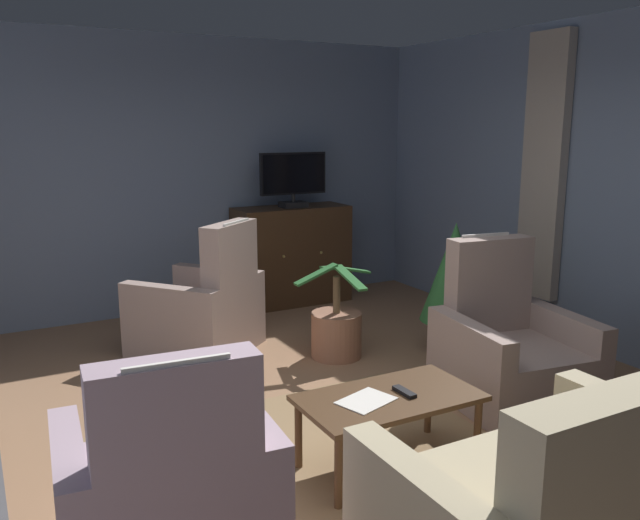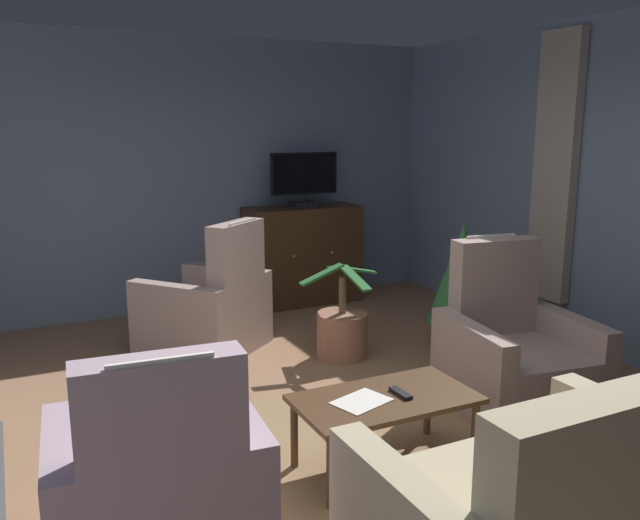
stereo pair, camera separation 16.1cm
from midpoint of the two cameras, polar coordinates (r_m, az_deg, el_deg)
The scene contains 15 objects.
ground_plane at distance 4.25m, azimuth 2.30°, elevation -15.65°, with size 6.11×7.19×0.04m, color #936B4C.
wall_back at distance 6.91m, azimuth -11.08°, elevation 7.25°, with size 6.11×0.10×2.82m, color slate.
curtain_panel_far at distance 6.20m, azimuth 20.65°, elevation 7.50°, with size 0.10×0.44×2.37m, color #B2A393.
rug_central at distance 3.98m, azimuth -0.46°, elevation -17.26°, with size 2.36×1.82×0.01m, color #8E704C.
tv_cabinet at distance 7.12m, azimuth -0.89°, elevation 0.27°, with size 1.24×0.53×1.06m.
television at distance 6.95m, azimuth -0.73°, elevation 7.20°, with size 0.75×0.20×0.58m.
coffee_table at distance 3.77m, azimuth 6.97°, elevation -12.51°, with size 1.02×0.57×0.44m.
tv_remote at distance 3.78m, azimuth 8.33°, elevation -11.49°, with size 0.17×0.05×0.02m, color black.
folded_newspaper at distance 3.67m, azimuth 4.94°, elevation -12.27°, with size 0.30×0.22×0.01m, color silver.
armchair_near_window at distance 4.85m, azimuth 17.59°, elevation -7.97°, with size 1.03×1.03×1.14m.
armchair_angled_to_table at distance 5.73m, azimuth -8.97°, elevation -4.37°, with size 1.25×1.25×1.16m.
armchair_in_far_corner at distance 3.16m, azimuth -12.52°, elevation -19.01°, with size 1.00×0.87×1.07m.
potted_plant_tall_palm_by_window at distance 5.52m, azimuth 2.79°, elevation -6.37°, with size 0.70×0.78×0.81m.
potted_plant_leafy_by_curtain at distance 5.64m, azimuth 13.10°, elevation -1.94°, with size 0.56×0.56×1.13m.
cat at distance 4.18m, azimuth -15.26°, elevation -14.79°, with size 0.66×0.38×0.20m.
Camera 2 is at (-1.74, -3.34, 1.94)m, focal length 36.47 mm.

